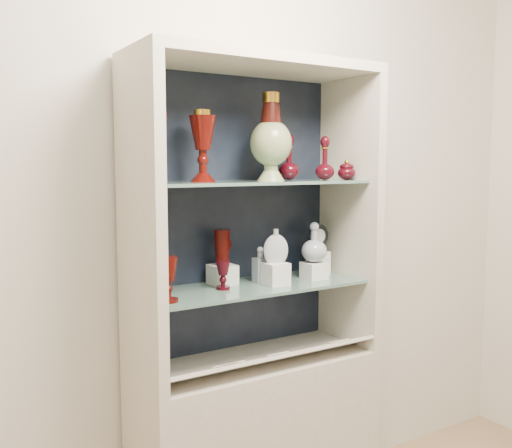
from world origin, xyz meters
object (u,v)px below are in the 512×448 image
pedestal_lamp_right (203,146)px  cameo_medallion (318,237)px  clear_round_decanter (314,243)px  ruby_goblet_small (223,275)px  ruby_goblet_tall (169,279)px  ruby_decanter_a (325,155)px  lidded_bowl (347,170)px  cobalt_goblet (147,275)px  enamel_urn (271,137)px  flat_flask (276,245)px  ruby_pitcher (222,247)px  clear_square_bottle (260,264)px  ruby_decanter_b (289,155)px  pedestal_lamp_left (154,146)px

pedestal_lamp_right → cameo_medallion: (0.59, 0.04, -0.39)m
clear_round_decanter → ruby_goblet_small: bearing=177.5°
clear_round_decanter → ruby_goblet_tall: bearing=-175.1°
pedestal_lamp_right → ruby_decanter_a: size_ratio=1.31×
lidded_bowl → clear_round_decanter: lidded_bowl is taller
ruby_decanter_a → ruby_goblet_tall: (-0.72, -0.03, -0.44)m
cameo_medallion → ruby_goblet_tall: bearing=-171.9°
ruby_decanter_a → cobalt_goblet: ruby_decanter_a is taller
pedestal_lamp_right → enamel_urn: 0.30m
cobalt_goblet → flat_flask: size_ratio=1.18×
ruby_goblet_small → clear_round_decanter: clear_round_decanter is taller
ruby_pitcher → clear_square_bottle: (0.15, -0.05, -0.08)m
pedestal_lamp_right → ruby_decanter_b: (0.42, 0.04, -0.03)m
ruby_goblet_tall → clear_square_bottle: 0.47m
ruby_pitcher → ruby_goblet_small: bearing=-138.3°
pedestal_lamp_left → pedestal_lamp_right: bearing=19.2°
pedestal_lamp_right → cobalt_goblet: bearing=178.4°
lidded_bowl → ruby_pitcher: size_ratio=0.59×
ruby_goblet_small → lidded_bowl: bearing=-7.2°
ruby_decanter_a → flat_flask: bearing=178.8°
ruby_decanter_b → cameo_medallion: 0.39m
lidded_bowl → clear_square_bottle: (-0.36, 0.11, -0.39)m
clear_round_decanter → cameo_medallion: (0.09, 0.08, 0.01)m
pedestal_lamp_left → cameo_medallion: (0.82, 0.12, -0.39)m
lidded_bowl → flat_flask: (-0.34, 0.03, -0.30)m
ruby_goblet_small → ruby_pitcher: ruby_pitcher is taller
pedestal_lamp_right → ruby_goblet_tall: size_ratio=1.66×
pedestal_lamp_right → cameo_medallion: bearing=3.9°
ruby_decanter_a → ruby_pitcher: bearing=163.0°
clear_square_bottle → cameo_medallion: cameo_medallion is taller
clear_round_decanter → pedestal_lamp_right: bearing=175.3°
ruby_goblet_tall → cameo_medallion: bearing=10.3°
ruby_decanter_a → ruby_goblet_small: size_ratio=1.82×
pedestal_lamp_right → clear_square_bottle: 0.55m
ruby_decanter_a → ruby_decanter_b: same height
ruby_pitcher → clear_round_decanter: size_ratio=0.88×
enamel_urn → flat_flask: bearing=-96.9°
ruby_decanter_b → flat_flask: 0.40m
pedestal_lamp_right → ruby_goblet_tall: pedestal_lamp_right is taller
ruby_goblet_tall → flat_flask: flat_flask is taller
enamel_urn → cameo_medallion: enamel_urn is taller
clear_square_bottle → pedestal_lamp_right: bearing=-176.7°
ruby_decanter_a → clear_round_decanter: (-0.03, 0.03, -0.37)m
pedestal_lamp_right → ruby_decanter_b: bearing=5.3°
clear_square_bottle → pedestal_lamp_left: bearing=-169.1°
pedestal_lamp_right → ruby_goblet_small: 0.50m
ruby_decanter_b → clear_square_bottle: bearing=-171.5°
ruby_goblet_small → ruby_pitcher: size_ratio=0.78×
ruby_decanter_b → lidded_bowl: 0.25m
clear_round_decanter → ruby_pitcher: bearing=165.3°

